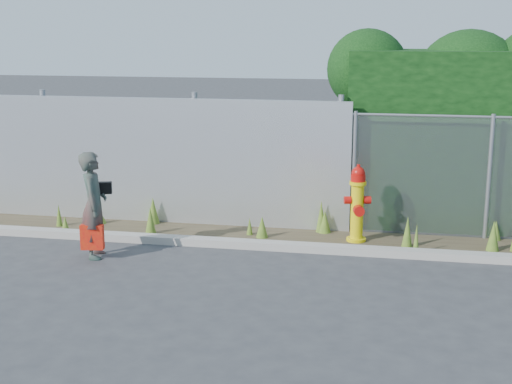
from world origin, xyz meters
name	(u,v)px	position (x,y,z in m)	size (l,w,h in m)	color
ground	(258,290)	(0.00, 0.00, 0.00)	(80.00, 80.00, 0.00)	#343437
curb	(280,246)	(0.00, 1.80, 0.06)	(16.00, 0.22, 0.12)	gray
weed_strip	(330,232)	(0.72, 2.49, 0.13)	(16.00, 1.27, 0.54)	#403524
corrugated_fence	(110,159)	(-3.25, 3.01, 1.10)	(8.50, 0.21, 2.30)	silver
fire_hydrant	(357,205)	(1.14, 2.44, 0.62)	(0.43, 0.38, 1.27)	yellow
woman	(94,205)	(-2.67, 0.95, 0.80)	(0.58, 0.38, 1.60)	#106655
red_tote_bag	(92,237)	(-2.65, 0.79, 0.35)	(0.34, 0.12, 0.44)	red
black_shoulder_bag	(104,188)	(-2.57, 1.11, 1.03)	(0.24, 0.10, 0.18)	black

